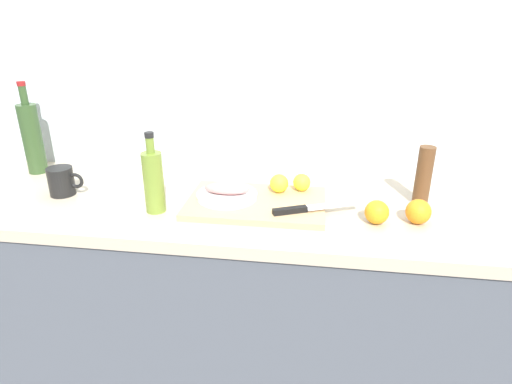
# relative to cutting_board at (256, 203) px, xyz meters

# --- Properties ---
(back_wall) EXTENTS (3.20, 0.05, 2.50)m
(back_wall) POSITION_rel_cutting_board_xyz_m (-0.10, 0.35, 0.34)
(back_wall) COLOR silver
(back_wall) RESTS_ON ground_plane
(kitchen_counter) EXTENTS (2.00, 0.60, 0.90)m
(kitchen_counter) POSITION_rel_cutting_board_xyz_m (-0.10, 0.02, -0.46)
(kitchen_counter) COLOR #4C5159
(kitchen_counter) RESTS_ON ground_plane
(cutting_board) EXTENTS (0.45, 0.30, 0.02)m
(cutting_board) POSITION_rel_cutting_board_xyz_m (0.00, 0.00, 0.00)
(cutting_board) COLOR tan
(cutting_board) RESTS_ON kitchen_counter
(white_plate) EXTENTS (0.20, 0.20, 0.01)m
(white_plate) POSITION_rel_cutting_board_xyz_m (-0.10, 0.01, 0.02)
(white_plate) COLOR white
(white_plate) RESTS_ON cutting_board
(fish_fillet) EXTENTS (0.15, 0.07, 0.04)m
(fish_fillet) POSITION_rel_cutting_board_xyz_m (-0.10, 0.01, 0.04)
(fish_fillet) COLOR tan
(fish_fillet) RESTS_ON white_plate
(chef_knife) EXTENTS (0.28, 0.14, 0.02)m
(chef_knife) POSITION_rel_cutting_board_xyz_m (0.17, -0.06, 0.02)
(chef_knife) COLOR silver
(chef_knife) RESTS_ON cutting_board
(lemon_0) EXTENTS (0.06, 0.06, 0.06)m
(lemon_0) POSITION_rel_cutting_board_xyz_m (0.07, 0.08, 0.04)
(lemon_0) COLOR yellow
(lemon_0) RESTS_ON cutting_board
(lemon_1) EXTENTS (0.06, 0.06, 0.06)m
(lemon_1) POSITION_rel_cutting_board_xyz_m (0.15, 0.11, 0.04)
(lemon_1) COLOR yellow
(lemon_1) RESTS_ON cutting_board
(olive_oil_bottle) EXTENTS (0.06, 0.06, 0.26)m
(olive_oil_bottle) POSITION_rel_cutting_board_xyz_m (-0.32, -0.08, 0.10)
(olive_oil_bottle) COLOR olive
(olive_oil_bottle) RESTS_ON kitchen_counter
(wine_bottle) EXTENTS (0.07, 0.07, 0.36)m
(wine_bottle) POSITION_rel_cutting_board_xyz_m (-0.91, 0.20, 0.13)
(wine_bottle) COLOR #2D4723
(wine_bottle) RESTS_ON kitchen_counter
(coffee_mug_0) EXTENTS (0.13, 0.09, 0.10)m
(coffee_mug_0) POSITION_rel_cutting_board_xyz_m (-0.69, -0.00, 0.04)
(coffee_mug_0) COLOR black
(coffee_mug_0) RESTS_ON kitchen_counter
(orange_0) EXTENTS (0.07, 0.07, 0.07)m
(orange_0) POSITION_rel_cutting_board_xyz_m (0.38, -0.07, 0.03)
(orange_0) COLOR orange
(orange_0) RESTS_ON kitchen_counter
(orange_1) EXTENTS (0.08, 0.08, 0.08)m
(orange_1) POSITION_rel_cutting_board_xyz_m (0.51, -0.05, 0.03)
(orange_1) COLOR orange
(orange_1) RESTS_ON kitchen_counter
(pepper_mill) EXTENTS (0.05, 0.05, 0.20)m
(pepper_mill) POSITION_rel_cutting_board_xyz_m (0.54, 0.10, 0.09)
(pepper_mill) COLOR brown
(pepper_mill) RESTS_ON kitchen_counter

